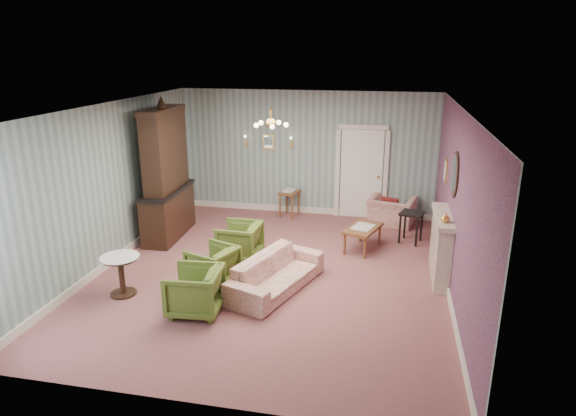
% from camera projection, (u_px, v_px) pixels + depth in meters
% --- Properties ---
extents(floor, '(7.00, 7.00, 0.00)m').
position_uv_depth(floor, '(272.00, 273.00, 8.88)').
color(floor, '#915554').
rests_on(floor, ground).
extents(ceiling, '(7.00, 7.00, 0.00)m').
position_uv_depth(ceiling, '(271.00, 108.00, 7.99)').
color(ceiling, white).
rests_on(ceiling, ground).
extents(wall_back, '(6.00, 0.00, 6.00)m').
position_uv_depth(wall_back, '(306.00, 154.00, 11.70)').
color(wall_back, gray).
rests_on(wall_back, ground).
extents(wall_front, '(6.00, 0.00, 6.00)m').
position_uv_depth(wall_front, '(193.00, 287.00, 5.17)').
color(wall_front, gray).
rests_on(wall_front, ground).
extents(wall_left, '(0.00, 7.00, 7.00)m').
position_uv_depth(wall_left, '(110.00, 185.00, 9.01)').
color(wall_left, gray).
rests_on(wall_left, ground).
extents(wall_right, '(0.00, 7.00, 7.00)m').
position_uv_depth(wall_right, '(457.00, 205.00, 7.86)').
color(wall_right, gray).
rests_on(wall_right, ground).
extents(wall_right_floral, '(0.00, 7.00, 7.00)m').
position_uv_depth(wall_right_floral, '(456.00, 205.00, 7.86)').
color(wall_right_floral, '#B85C75').
rests_on(wall_right_floral, ground).
extents(door, '(1.12, 0.12, 2.16)m').
position_uv_depth(door, '(361.00, 172.00, 11.53)').
color(door, white).
rests_on(door, floor).
extents(olive_chair_a, '(0.76, 0.81, 0.78)m').
position_uv_depth(olive_chair_a, '(195.00, 289.00, 7.45)').
color(olive_chair_a, '#526924').
rests_on(olive_chair_a, floor).
extents(olive_chair_b, '(0.86, 0.89, 0.72)m').
position_uv_depth(olive_chair_b, '(213.00, 263.00, 8.40)').
color(olive_chair_b, '#526924').
rests_on(olive_chair_b, floor).
extents(olive_chair_c, '(0.72, 0.77, 0.76)m').
position_uv_depth(olive_chair_c, '(240.00, 239.00, 9.41)').
color(olive_chair_c, '#526924').
rests_on(olive_chair_c, floor).
extents(sofa_chintz, '(1.19, 2.05, 0.77)m').
position_uv_depth(sofa_chintz, '(276.00, 267.00, 8.19)').
color(sofa_chintz, '#A34244').
rests_on(sofa_chintz, floor).
extents(wingback_chair, '(1.10, 0.84, 0.86)m').
position_uv_depth(wingback_chair, '(392.00, 206.00, 11.19)').
color(wingback_chair, '#A34244').
rests_on(wingback_chair, floor).
extents(dresser, '(0.66, 1.73, 2.85)m').
position_uv_depth(dresser, '(165.00, 170.00, 10.20)').
color(dresser, black).
rests_on(dresser, floor).
extents(fireplace, '(0.30, 1.40, 1.16)m').
position_uv_depth(fireplace, '(441.00, 247.00, 8.52)').
color(fireplace, beige).
rests_on(fireplace, floor).
extents(mantel_vase, '(0.15, 0.15, 0.15)m').
position_uv_depth(mantel_vase, '(445.00, 218.00, 7.96)').
color(mantel_vase, gold).
rests_on(mantel_vase, fireplace).
extents(oval_mirror, '(0.04, 0.76, 0.84)m').
position_uv_depth(oval_mirror, '(454.00, 174.00, 8.12)').
color(oval_mirror, white).
rests_on(oval_mirror, wall_right).
extents(framed_print, '(0.04, 0.34, 0.42)m').
position_uv_depth(framed_print, '(446.00, 170.00, 9.45)').
color(framed_print, gold).
rests_on(framed_print, wall_right).
extents(coffee_table, '(0.79, 1.05, 0.48)m').
position_uv_depth(coffee_table, '(363.00, 238.00, 9.84)').
color(coffee_table, brown).
rests_on(coffee_table, floor).
extents(side_table_black, '(0.54, 0.54, 0.65)m').
position_uv_depth(side_table_black, '(411.00, 227.00, 10.19)').
color(side_table_black, black).
rests_on(side_table_black, floor).
extents(pedestal_table, '(0.80, 0.80, 0.67)m').
position_uv_depth(pedestal_table, '(122.00, 275.00, 8.01)').
color(pedestal_table, black).
rests_on(pedestal_table, floor).
extents(nesting_table, '(0.49, 0.58, 0.67)m').
position_uv_depth(nesting_table, '(289.00, 203.00, 11.78)').
color(nesting_table, brown).
rests_on(nesting_table, floor).
extents(gilt_mirror_back, '(0.28, 0.06, 0.36)m').
position_uv_depth(gilt_mirror_back, '(268.00, 142.00, 11.76)').
color(gilt_mirror_back, gold).
rests_on(gilt_mirror_back, wall_back).
extents(sconce_left, '(0.16, 0.12, 0.30)m').
position_uv_depth(sconce_left, '(246.00, 141.00, 11.84)').
color(sconce_left, gold).
rests_on(sconce_left, wall_back).
extents(sconce_right, '(0.16, 0.12, 0.30)m').
position_uv_depth(sconce_right, '(291.00, 143.00, 11.63)').
color(sconce_right, gold).
rests_on(sconce_right, wall_back).
extents(chandelier, '(0.56, 0.56, 0.36)m').
position_uv_depth(chandelier, '(271.00, 124.00, 8.07)').
color(chandelier, gold).
rests_on(chandelier, ceiling).
extents(burgundy_cushion, '(0.41, 0.28, 0.39)m').
position_uv_depth(burgundy_cushion, '(390.00, 206.00, 11.04)').
color(burgundy_cushion, maroon).
rests_on(burgundy_cushion, wingback_chair).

